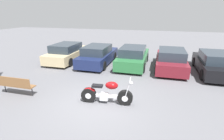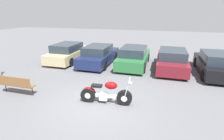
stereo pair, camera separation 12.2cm
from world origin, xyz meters
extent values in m
plane|color=slate|center=(0.00, 0.00, 0.00)|extent=(60.00, 60.00, 0.00)
cylinder|color=black|center=(1.14, 0.21, 0.31)|extent=(0.65, 0.27, 0.63)
cylinder|color=silver|center=(1.14, 0.21, 0.31)|extent=(0.27, 0.25, 0.25)
cylinder|color=black|center=(-0.38, 0.04, 0.31)|extent=(0.65, 0.27, 0.63)
cylinder|color=silver|center=(-0.38, 0.04, 0.31)|extent=(0.27, 0.25, 0.25)
cube|color=silver|center=(0.38, 0.12, 0.33)|extent=(1.17, 0.23, 0.12)
cube|color=silver|center=(0.28, 0.11, 0.30)|extent=(0.36, 0.28, 0.30)
ellipsoid|color=maroon|center=(0.59, 0.15, 0.82)|extent=(0.56, 0.41, 0.31)
cube|color=black|center=(0.00, 0.08, 0.76)|extent=(0.46, 0.29, 0.09)
ellipsoid|color=maroon|center=(-0.33, 0.05, 0.55)|extent=(0.50, 0.25, 0.20)
cylinder|color=silver|center=(1.24, 0.13, 0.71)|extent=(0.22, 0.06, 0.79)
cylinder|color=silver|center=(1.22, 0.31, 0.71)|extent=(0.22, 0.06, 0.79)
cylinder|color=silver|center=(1.32, 0.23, 1.10)|extent=(0.10, 0.62, 0.03)
sphere|color=silver|center=(1.36, 0.23, 0.98)|extent=(0.15, 0.15, 0.15)
cylinder|color=silver|center=(0.05, 0.23, 0.20)|extent=(1.17, 0.21, 0.08)
cube|color=#C6B284|center=(-4.41, 5.68, 0.49)|extent=(1.81, 4.38, 0.67)
cube|color=#28333D|center=(-4.41, 5.41, 1.10)|extent=(1.59, 2.28, 0.55)
cylinder|color=black|center=(-5.25, 7.04, 0.31)|extent=(0.20, 0.61, 0.61)
cylinder|color=black|center=(-3.56, 7.04, 0.31)|extent=(0.20, 0.61, 0.61)
cylinder|color=black|center=(-5.25, 4.32, 0.31)|extent=(0.20, 0.61, 0.61)
cylinder|color=black|center=(-3.56, 4.32, 0.31)|extent=(0.20, 0.61, 0.61)
cube|color=#19234C|center=(-1.90, 5.53, 0.49)|extent=(1.81, 4.38, 0.67)
cube|color=#28333D|center=(-1.90, 5.27, 1.10)|extent=(1.59, 2.28, 0.55)
cylinder|color=black|center=(-2.75, 6.89, 0.31)|extent=(0.20, 0.61, 0.61)
cylinder|color=black|center=(-1.05, 6.89, 0.31)|extent=(0.20, 0.61, 0.61)
cylinder|color=black|center=(-2.75, 4.17, 0.31)|extent=(0.20, 0.61, 0.61)
cylinder|color=black|center=(-1.05, 4.17, 0.31)|extent=(0.20, 0.61, 0.61)
cube|color=#286B38|center=(0.61, 5.77, 0.49)|extent=(1.81, 4.38, 0.67)
cube|color=#28333D|center=(0.61, 5.51, 1.10)|extent=(1.59, 2.28, 0.55)
cylinder|color=black|center=(-0.24, 7.13, 0.31)|extent=(0.20, 0.61, 0.61)
cylinder|color=black|center=(1.45, 7.13, 0.31)|extent=(0.20, 0.61, 0.61)
cylinder|color=black|center=(-0.24, 4.42, 0.31)|extent=(0.20, 0.61, 0.61)
cylinder|color=black|center=(1.45, 4.42, 0.31)|extent=(0.20, 0.61, 0.61)
cube|color=maroon|center=(3.11, 5.63, 0.49)|extent=(1.81, 4.38, 0.67)
cube|color=#28333D|center=(3.11, 5.36, 1.10)|extent=(1.59, 2.28, 0.55)
cylinder|color=black|center=(2.27, 6.99, 0.31)|extent=(0.20, 0.61, 0.61)
cylinder|color=black|center=(3.96, 6.99, 0.31)|extent=(0.20, 0.61, 0.61)
cylinder|color=black|center=(2.27, 4.27, 0.31)|extent=(0.20, 0.61, 0.61)
cylinder|color=black|center=(3.96, 4.27, 0.31)|extent=(0.20, 0.61, 0.61)
cube|color=black|center=(5.62, 5.40, 0.49)|extent=(1.81, 4.38, 0.67)
cube|color=#28333D|center=(5.62, 5.13, 1.10)|extent=(1.59, 2.28, 0.55)
cylinder|color=black|center=(4.77, 6.76, 0.31)|extent=(0.20, 0.61, 0.61)
cylinder|color=black|center=(6.46, 6.76, 0.31)|extent=(0.20, 0.61, 0.61)
cylinder|color=black|center=(4.77, 4.04, 0.31)|extent=(0.20, 0.61, 0.61)
cube|color=brown|center=(-3.79, -0.16, 0.45)|extent=(1.69, 0.41, 0.05)
cube|color=brown|center=(-3.78, -0.34, 0.67)|extent=(1.69, 0.05, 0.44)
cylinder|color=black|center=(-4.53, -0.16, 0.23)|extent=(0.04, 0.04, 0.45)
cylinder|color=black|center=(-3.04, -0.16, 0.23)|extent=(0.04, 0.04, 0.45)
camera|label=1|loc=(2.32, -6.08, 3.66)|focal=28.00mm
camera|label=2|loc=(2.43, -6.04, 3.66)|focal=28.00mm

